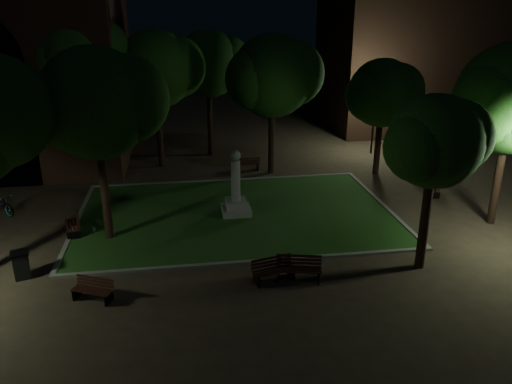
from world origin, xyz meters
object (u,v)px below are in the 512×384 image
bench_near_right (299,269)px  bicycle (1,205)px  bench_left_side (74,225)px  bench_right_side (433,188)px  bench_near_left (273,270)px  bench_far_side (247,164)px  trash_bin (21,265)px  monument (236,196)px  bench_west_near (93,290)px

bench_near_right → bicycle: bicycle is taller
bench_left_side → bicycle: (-3.98, 2.96, 0.09)m
bench_right_side → bench_near_left: bearing=145.9°
bench_far_side → trash_bin: (-10.15, -11.81, 0.12)m
monument → trash_bin: size_ratio=3.00×
monument → bench_near_left: size_ratio=1.88×
bicycle → bench_far_side: bearing=-29.2°
monument → bench_near_right: (1.58, -6.62, -0.52)m
bench_near_right → bench_left_side: (-9.04, 5.47, -0.02)m
bench_west_near → bench_left_side: 5.96m
bench_left_side → bench_near_left: bearing=43.2°
bicycle → bench_near_right: bearing=-83.8°
bench_far_side → bicycle: size_ratio=0.85×
monument → trash_bin: 9.97m
bench_west_near → bench_right_side: (16.75, 8.04, -0.01)m
bench_west_near → bench_right_side: 18.58m
bench_left_side → bench_west_near: bearing=2.9°
monument → bicycle: size_ratio=1.66×
bench_near_left → bench_far_side: 13.49m
monument → bench_far_side: monument is taller
bench_left_side → bicycle: size_ratio=0.89×
bench_right_side → bicycle: (-22.39, 0.63, 0.14)m
bench_far_side → trash_bin: bearing=47.7°
bench_near_left → trash_bin: 9.47m
bench_near_left → bench_left_side: size_ratio=0.99×
bench_near_right → bench_far_side: (-0.11, 13.56, -0.02)m
bench_right_side → bench_far_side: (-9.47, 5.77, 0.05)m
bench_near_right → bicycle: 15.51m
bench_near_left → bench_left_side: 9.73m
bench_near_right → bench_right_side: (9.36, 7.79, -0.07)m
bench_left_side → bench_far_side: (8.93, 8.09, -0.00)m
bench_near_left → bench_far_side: bearing=72.9°
bench_far_side → bicycle: (-12.91, -5.13, 0.09)m
bench_near_left → bench_west_near: bearing=169.5°
bench_near_left → trash_bin: bearing=156.4°
bench_near_left → trash_bin: (-9.33, 1.65, 0.12)m
bench_left_side → bench_near_right: bearing=45.6°
bench_left_side → bench_right_side: bearing=83.9°
bench_left_side → bench_far_side: bearing=118.9°
monument → bench_west_near: bearing=-130.2°
monument → bench_far_side: 7.11m
bench_right_side → trash_bin: trash_bin is taller
bench_near_left → trash_bin: size_ratio=1.60×
bench_near_right → bench_left_side: bearing=161.9°
bench_near_left → bicycle: bearing=131.8°
trash_bin → monument: bearing=29.3°
bench_far_side → bicycle: bicycle is taller
monument → bench_near_right: monument is taller
bench_near_left → bench_right_side: size_ratio=1.14×
bench_near_left → bicycle: bicycle is taller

